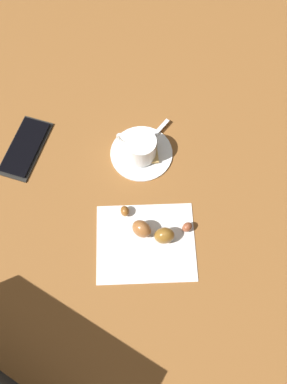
{
  "coord_description": "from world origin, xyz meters",
  "views": [
    {
      "loc": [
        0.3,
        -0.02,
        0.77
      ],
      "look_at": [
        -0.01,
        0.01,
        0.02
      ],
      "focal_mm": 36.89,
      "sensor_mm": 36.0,
      "label": 1
    }
  ],
  "objects_px": {
    "sugar_packet": "(154,151)",
    "napkin": "(146,243)",
    "espresso_cup": "(140,147)",
    "saucer": "(141,153)",
    "teaspoon": "(143,147)",
    "croissant": "(152,230)",
    "cell_phone": "(25,148)"
  },
  "relations": [
    {
      "from": "croissant",
      "to": "napkin",
      "type": "bearing_deg",
      "value": -39.73
    },
    {
      "from": "saucer",
      "to": "croissant",
      "type": "relative_size",
      "value": 0.94
    },
    {
      "from": "saucer",
      "to": "napkin",
      "type": "xyz_separation_m",
      "value": [
        0.2,
        -0.01,
        -0.0
      ]
    },
    {
      "from": "saucer",
      "to": "espresso_cup",
      "type": "xyz_separation_m",
      "value": [
        0.0,
        -0.0,
        0.03
      ]
    },
    {
      "from": "teaspoon",
      "to": "sugar_packet",
      "type": "xyz_separation_m",
      "value": [
        0.01,
        0.02,
        0.0
      ]
    },
    {
      "from": "napkin",
      "to": "teaspoon",
      "type": "bearing_deg",
      "value": 176.26
    },
    {
      "from": "espresso_cup",
      "to": "napkin",
      "type": "bearing_deg",
      "value": -2.03
    },
    {
      "from": "espresso_cup",
      "to": "cell_phone",
      "type": "distance_m",
      "value": 0.26
    },
    {
      "from": "espresso_cup",
      "to": "croissant",
      "type": "relative_size",
      "value": 0.58
    },
    {
      "from": "cell_phone",
      "to": "napkin",
      "type": "bearing_deg",
      "value": 45.65
    },
    {
      "from": "espresso_cup",
      "to": "sugar_packet",
      "type": "distance_m",
      "value": 0.04
    },
    {
      "from": "napkin",
      "to": "saucer",
      "type": "bearing_deg",
      "value": 177.18
    },
    {
      "from": "espresso_cup",
      "to": "sugar_packet",
      "type": "bearing_deg",
      "value": 94.52
    },
    {
      "from": "teaspoon",
      "to": "croissant",
      "type": "bearing_deg",
      "value": 0.3
    },
    {
      "from": "sugar_packet",
      "to": "napkin",
      "type": "relative_size",
      "value": 0.3
    },
    {
      "from": "saucer",
      "to": "sugar_packet",
      "type": "distance_m",
      "value": 0.03
    },
    {
      "from": "teaspoon",
      "to": "saucer",
      "type": "bearing_deg",
      "value": -22.78
    },
    {
      "from": "teaspoon",
      "to": "croissant",
      "type": "xyz_separation_m",
      "value": [
        0.19,
        0.0,
        0.01
      ]
    },
    {
      "from": "saucer",
      "to": "napkin",
      "type": "distance_m",
      "value": 0.2
    },
    {
      "from": "sugar_packet",
      "to": "saucer",
      "type": "bearing_deg",
      "value": 86.07
    },
    {
      "from": "napkin",
      "to": "cell_phone",
      "type": "distance_m",
      "value": 0.34
    },
    {
      "from": "teaspoon",
      "to": "napkin",
      "type": "distance_m",
      "value": 0.21
    },
    {
      "from": "saucer",
      "to": "cell_phone",
      "type": "bearing_deg",
      "value": -98.22
    },
    {
      "from": "sugar_packet",
      "to": "napkin",
      "type": "bearing_deg",
      "value": 169.26
    },
    {
      "from": "saucer",
      "to": "sugar_packet",
      "type": "bearing_deg",
      "value": 86.48
    },
    {
      "from": "sugar_packet",
      "to": "teaspoon",
      "type": "bearing_deg",
      "value": 64.1
    },
    {
      "from": "espresso_cup",
      "to": "sugar_packet",
      "type": "relative_size",
      "value": 1.46
    },
    {
      "from": "cell_phone",
      "to": "sugar_packet",
      "type": "bearing_deg",
      "value": 82.22
    },
    {
      "from": "teaspoon",
      "to": "cell_phone",
      "type": "height_order",
      "value": "teaspoon"
    },
    {
      "from": "sugar_packet",
      "to": "napkin",
      "type": "distance_m",
      "value": 0.2
    },
    {
      "from": "sugar_packet",
      "to": "croissant",
      "type": "relative_size",
      "value": 0.4
    },
    {
      "from": "saucer",
      "to": "croissant",
      "type": "xyz_separation_m",
      "value": [
        0.18,
        0.0,
        0.02
      ]
    }
  ]
}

